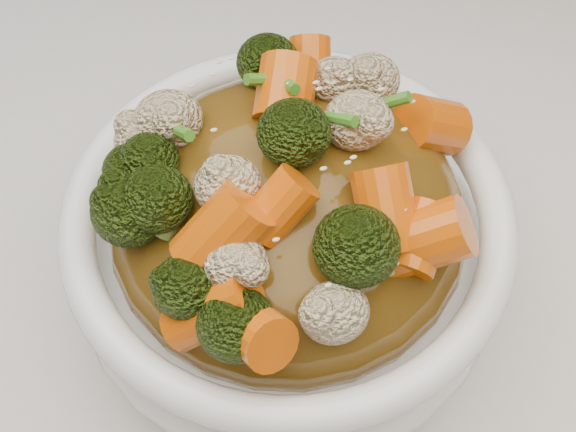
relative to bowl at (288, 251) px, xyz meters
name	(u,v)px	position (x,y,z in m)	size (l,w,h in m)	color
tablecloth	(204,325)	(-0.05, 0.01, -0.06)	(1.20, 0.80, 0.04)	silver
bowl	(288,251)	(0.00, 0.00, 0.00)	(0.22, 0.22, 0.09)	white
sauce_base	(288,219)	(0.00, 0.00, 0.03)	(0.18, 0.18, 0.10)	#55380E
carrots	(288,137)	(0.00, 0.00, 0.10)	(0.18, 0.18, 0.05)	#D05506
broccoli	(288,138)	(0.00, 0.00, 0.09)	(0.18, 0.18, 0.05)	black
cauliflower	(288,141)	(0.00, 0.00, 0.09)	(0.18, 0.18, 0.04)	beige
scallions	(288,135)	(0.00, 0.00, 0.10)	(0.13, 0.13, 0.02)	#38761B
sesame_seeds	(288,135)	(0.00, 0.00, 0.10)	(0.16, 0.16, 0.01)	beige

